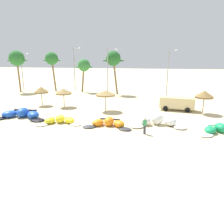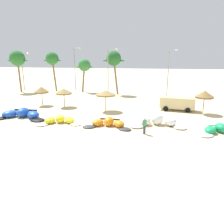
# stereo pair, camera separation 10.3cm
# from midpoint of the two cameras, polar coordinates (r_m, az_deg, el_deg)

# --- Properties ---
(ground_plane) EXTENTS (260.00, 260.00, 0.00)m
(ground_plane) POSITION_cam_midpoint_polar(r_m,az_deg,el_deg) (24.49, -8.37, -3.04)
(ground_plane) COLOR beige
(kite_far_left) EXTENTS (7.31, 3.64, 1.18)m
(kite_far_left) POSITION_cam_midpoint_polar(r_m,az_deg,el_deg) (28.70, -23.12, -0.55)
(kite_far_left) COLOR black
(kite_far_left) RESTS_ON ground
(kite_left) EXTENTS (5.06, 3.03, 0.90)m
(kite_left) POSITION_cam_midpoint_polar(r_m,az_deg,el_deg) (24.89, -13.85, -2.20)
(kite_left) COLOR white
(kite_left) RESTS_ON ground
(kite_left_of_center) EXTENTS (5.54, 2.55, 0.97)m
(kite_left_of_center) POSITION_cam_midpoint_polar(r_m,az_deg,el_deg) (23.13, -1.06, -2.96)
(kite_left_of_center) COLOR #333338
(kite_left_of_center) RESTS_ON ground
(kite_center) EXTENTS (6.18, 3.10, 1.28)m
(kite_center) POSITION_cam_midpoint_polar(r_m,az_deg,el_deg) (23.95, 11.94, -2.36)
(kite_center) COLOR white
(kite_center) RESTS_ON ground
(kite_right_of_center) EXTENTS (5.53, 3.26, 0.90)m
(kite_right_of_center) POSITION_cam_midpoint_polar(r_m,az_deg,el_deg) (23.75, 27.22, -4.19)
(kite_right_of_center) COLOR white
(kite_right_of_center) RESTS_ON ground
(beach_umbrella_near_van) EXTENTS (2.21, 2.21, 2.94)m
(beach_umbrella_near_van) POSITION_cam_midpoint_polar(r_m,az_deg,el_deg) (34.76, -18.47, 5.64)
(beach_umbrella_near_van) COLOR brown
(beach_umbrella_near_van) RESTS_ON ground
(beach_umbrella_middle) EXTENTS (2.48, 2.48, 2.79)m
(beach_umbrella_middle) POSITION_cam_midpoint_polar(r_m,az_deg,el_deg) (32.84, -12.90, 5.39)
(beach_umbrella_middle) COLOR brown
(beach_umbrella_middle) RESTS_ON ground
(beach_umbrella_near_palms) EXTENTS (2.80, 2.80, 2.90)m
(beach_umbrella_near_palms) POSITION_cam_midpoint_polar(r_m,az_deg,el_deg) (29.46, -1.82, 5.07)
(beach_umbrella_near_palms) COLOR brown
(beach_umbrella_near_palms) RESTS_ON ground
(beach_umbrella_outermost) EXTENTS (2.38, 2.38, 3.10)m
(beach_umbrella_outermost) POSITION_cam_midpoint_polar(r_m,az_deg,el_deg) (30.45, 23.34, 4.36)
(beach_umbrella_outermost) COLOR brown
(beach_umbrella_outermost) RESTS_ON ground
(parked_van) EXTENTS (4.89, 2.61, 1.84)m
(parked_van) POSITION_cam_midpoint_polar(r_m,az_deg,el_deg) (31.53, 16.67, 2.44)
(parked_van) COLOR beige
(parked_van) RESTS_ON ground
(person_near_kites) EXTENTS (0.36, 0.24, 1.62)m
(person_near_kites) POSITION_cam_midpoint_polar(r_m,az_deg,el_deg) (20.95, 8.58, -3.68)
(person_near_kites) COLOR #383842
(person_near_kites) RESTS_ON ground
(palm_leftmost) EXTENTS (4.79, 3.20, 8.75)m
(palm_leftmost) POSITION_cam_midpoint_polar(r_m,az_deg,el_deg) (50.45, -24.12, 12.84)
(palm_leftmost) COLOR brown
(palm_leftmost) RESTS_ON ground
(palm_left) EXTENTS (4.16, 2.78, 8.48)m
(palm_left) POSITION_cam_midpoint_polar(r_m,az_deg,el_deg) (49.74, -15.84, 13.40)
(palm_left) COLOR brown
(palm_left) RESTS_ON ground
(palm_left_of_gap) EXTENTS (3.93, 2.62, 7.03)m
(palm_left_of_gap) POSITION_cam_midpoint_polar(r_m,az_deg,el_deg) (46.82, -7.57, 12.13)
(palm_left_of_gap) COLOR brown
(palm_left_of_gap) RESTS_ON ground
(palm_center_left) EXTENTS (4.40, 2.94, 8.58)m
(palm_center_left) POSITION_cam_midpoint_polar(r_m,az_deg,el_deg) (43.65, 0.30, 13.93)
(palm_center_left) COLOR brown
(palm_center_left) RESTS_ON ground
(lamppost_west) EXTENTS (2.01, 0.24, 8.32)m
(lamppost_west) POSITION_cam_midpoint_polar(r_m,az_deg,el_deg) (53.03, -22.78, 10.45)
(lamppost_west) COLOR gray
(lamppost_west) RESTS_ON ground
(lamppost_west_center) EXTENTS (1.65, 0.24, 9.41)m
(lamppost_west_center) POSITION_cam_midpoint_polar(r_m,az_deg,el_deg) (49.95, -9.95, 11.75)
(lamppost_west_center) COLOR gray
(lamppost_west_center) RESTS_ON ground
(lamppost_east_center) EXTENTS (2.07, 0.24, 8.95)m
(lamppost_east_center) POSITION_cam_midpoint_polar(r_m,az_deg,el_deg) (42.07, -1.00, 11.28)
(lamppost_east_center) COLOR gray
(lamppost_east_center) RESTS_ON ground
(lamppost_east) EXTENTS (1.61, 0.24, 8.80)m
(lamppost_east) POSITION_cam_midpoint_polar(r_m,az_deg,el_deg) (42.97, 14.78, 10.71)
(lamppost_east) COLOR gray
(lamppost_east) RESTS_ON ground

